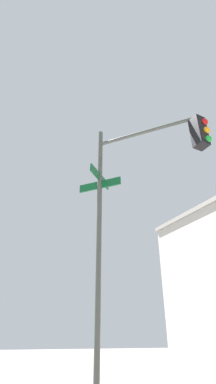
{
  "coord_description": "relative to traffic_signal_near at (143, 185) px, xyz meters",
  "views": [
    {
      "loc": [
        -2.04,
        -9.34,
        1.41
      ],
      "look_at": [
        -6.9,
        -6.83,
        4.39
      ],
      "focal_mm": 25.63,
      "sensor_mm": 36.0,
      "label": 1
    }
  ],
  "objects": [
    {
      "name": "traffic_signal_near",
      "position": [
        0.0,
        0.0,
        0.0
      ],
      "size": [
        2.57,
        2.16,
        6.44
      ],
      "color": "#474C47",
      "rests_on": "ground_plane"
    }
  ]
}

